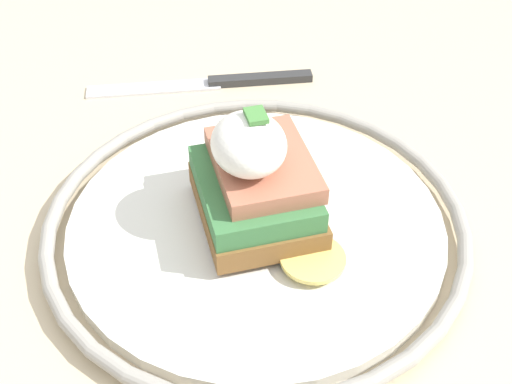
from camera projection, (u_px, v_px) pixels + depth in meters
dining_table at (273, 359)px, 0.49m from camera, size 1.06×0.75×0.73m
plate at (256, 222)px, 0.43m from camera, size 0.29×0.29×0.02m
sandwich at (255, 181)px, 0.41m from camera, size 0.12×0.08×0.08m
knife at (219, 83)px, 0.58m from camera, size 0.04×0.20×0.01m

